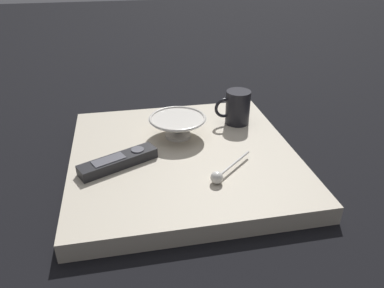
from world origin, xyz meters
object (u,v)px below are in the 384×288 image
object	(u,v)px
coffee_mug	(237,107)
tv_remote_near	(119,161)
cereal_bowl	(178,125)
teaspoon	(220,175)

from	to	relation	value
coffee_mug	tv_remote_near	world-z (taller)	coffee_mug
cereal_bowl	teaspoon	world-z (taller)	cereal_bowl
teaspoon	coffee_mug	bearing A→B (deg)	66.13
tv_remote_near	coffee_mug	bearing A→B (deg)	26.73
tv_remote_near	teaspoon	bearing A→B (deg)	-25.40
cereal_bowl	coffee_mug	xyz separation A→B (m)	(0.18, 0.05, 0.02)
cereal_bowl	teaspoon	size ratio (longest dim) A/B	1.31
teaspoon	cereal_bowl	bearing A→B (deg)	104.45
teaspoon	tv_remote_near	world-z (taller)	same
cereal_bowl	teaspoon	distance (m)	0.24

